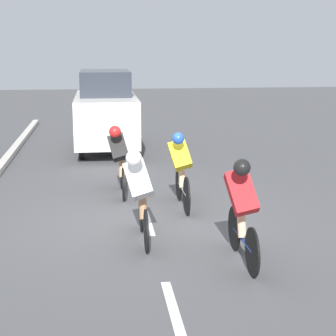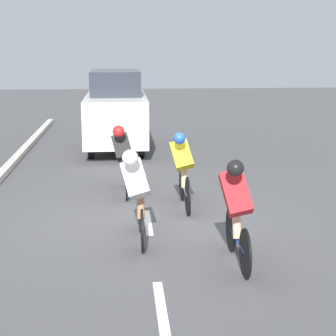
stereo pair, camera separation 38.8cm
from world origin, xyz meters
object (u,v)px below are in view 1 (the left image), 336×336
cyclist_yellow (181,168)px  cyclist_black (119,158)px  cyclist_white (140,192)px  support_car (106,111)px  cyclist_red (242,207)px

cyclist_yellow → cyclist_black: bearing=-44.3°
cyclist_white → support_car: (0.37, -8.00, 0.31)m
cyclist_black → cyclist_yellow: bearing=135.7°
cyclist_black → support_car: bearing=-88.0°
cyclist_white → cyclist_black: bearing=-86.2°
cyclist_white → cyclist_red: size_ratio=0.97×
cyclist_yellow → cyclist_red: 2.85m
cyclist_white → cyclist_red: cyclist_red is taller
cyclist_red → cyclist_black: (1.51, -3.88, -0.04)m
cyclist_yellow → support_car: support_car is taller
cyclist_yellow → cyclist_red: size_ratio=1.02×
cyclist_black → support_car: size_ratio=0.40×
cyclist_yellow → support_car: 6.35m
cyclist_white → support_car: support_car is taller
cyclist_yellow → cyclist_black: 1.52m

